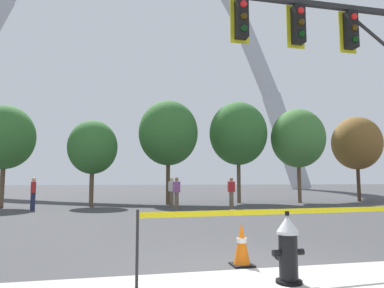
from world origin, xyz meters
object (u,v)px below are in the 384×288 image
pedestrian_standing_center (231,192)px  pedestrian_near_trees (177,193)px  traffic_signal_gantry (367,57)px  pedestrian_walking_left (33,193)px  traffic_cone_by_hydrant (242,244)px  monument_arch (131,53)px  fire_hydrant (288,249)px  pedestrian_walking_right (172,192)px

pedestrian_standing_center → pedestrian_near_trees: same height
traffic_signal_gantry → pedestrian_walking_left: traffic_signal_gantry is taller
traffic_signal_gantry → pedestrian_walking_left: (-9.74, 11.24, -3.59)m
pedestrian_near_trees → traffic_cone_by_hydrant: bearing=-94.6°
monument_arch → pedestrian_near_trees: monument_arch is taller
pedestrian_standing_center → pedestrian_near_trees: size_ratio=1.00×
pedestrian_walking_left → traffic_cone_by_hydrant: bearing=-64.9°
pedestrian_walking_left → pedestrian_standing_center: same height
traffic_cone_by_hydrant → pedestrian_near_trees: (0.95, 11.80, 0.46)m
fire_hydrant → pedestrian_standing_center: size_ratio=0.62×
fire_hydrant → pedestrian_walking_right: (0.71, 14.59, 0.35)m
traffic_cone_by_hydrant → monument_arch: bearing=90.0°
traffic_cone_by_hydrant → pedestrian_near_trees: size_ratio=0.46×
pedestrian_standing_center → pedestrian_near_trees: 2.86m
pedestrian_standing_center → pedestrian_walking_left: bearing=174.5°
traffic_cone_by_hydrant → pedestrian_walking_right: pedestrian_walking_right is taller
fire_hydrant → pedestrian_walking_right: bearing=87.2°
traffic_signal_gantry → pedestrian_walking_left: 15.30m
pedestrian_walking_left → pedestrian_near_trees: size_ratio=1.00×
traffic_cone_by_hydrant → pedestrian_walking_left: size_ratio=0.46×
fire_hydrant → pedestrian_walking_left: size_ratio=0.62×
traffic_cone_by_hydrant → pedestrian_near_trees: 11.85m
monument_arch → pedestrian_walking_left: 41.41m
monument_arch → pedestrian_standing_center: 41.97m
pedestrian_walking_left → pedestrian_standing_center: size_ratio=1.00×
monument_arch → pedestrian_walking_right: monument_arch is taller
pedestrian_standing_center → pedestrian_walking_right: (-2.84, 1.75, 0.00)m
traffic_signal_gantry → monument_arch: bearing=94.6°
monument_arch → pedestrian_standing_center: bearing=-84.1°
traffic_signal_gantry → pedestrian_walking_left: size_ratio=4.92×
traffic_cone_by_hydrant → pedestrian_walking_left: bearing=115.1°
fire_hydrant → monument_arch: (-0.23, 49.26, 20.84)m
pedestrian_walking_left → pedestrian_near_trees: (6.88, -0.84, 0.00)m
traffic_cone_by_hydrant → monument_arch: 52.50m
fire_hydrant → pedestrian_walking_left: bearing=114.2°
fire_hydrant → pedestrian_near_trees: size_ratio=0.62×
traffic_cone_by_hydrant → traffic_signal_gantry: (3.81, 1.41, 4.05)m
pedestrian_walking_right → traffic_cone_by_hydrant: bearing=-94.1°
traffic_cone_by_hydrant → pedestrian_near_trees: bearing=85.4°
monument_arch → traffic_cone_by_hydrant: bearing=-90.0°
fire_hydrant → traffic_signal_gantry: bearing=35.5°
traffic_signal_gantry → pedestrian_near_trees: size_ratio=4.92×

